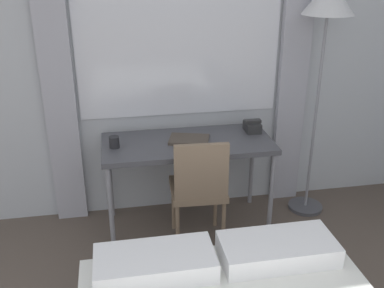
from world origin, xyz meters
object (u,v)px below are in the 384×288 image
at_px(desk_chair, 199,186).
at_px(standing_lamp, 327,16).
at_px(telephone, 252,126).
at_px(book, 189,139).
at_px(mug, 114,142).
at_px(desk, 188,148).

height_order(desk_chair, standing_lamp, standing_lamp).
bearing_deg(telephone, book, -168.76).
distance_m(book, mug, 0.56).
bearing_deg(telephone, mug, -173.38).
bearing_deg(desk_chair, book, 97.43).
xyz_separation_m(desk, desk_chair, (0.03, -0.28, -0.18)).
relative_size(desk_chair, book, 2.59).
xyz_separation_m(desk_chair, standing_lamp, (1.02, 0.35, 1.13)).
xyz_separation_m(standing_lamp, book, (-1.05, -0.06, -0.88)).
height_order(desk, standing_lamp, standing_lamp).
height_order(telephone, book, telephone).
bearing_deg(desk, mug, -178.07).
distance_m(desk_chair, telephone, 0.70).
xyz_separation_m(desk, mug, (-0.55, -0.02, 0.10)).
relative_size(desk, telephone, 8.58).
relative_size(book, mug, 3.98).
bearing_deg(mug, telephone, 6.62).
relative_size(desk, book, 3.78).
bearing_deg(desk_chair, mug, 158.69).
xyz_separation_m(telephone, book, (-0.53, -0.11, -0.03)).
distance_m(standing_lamp, mug, 1.82).
height_order(standing_lamp, mug, standing_lamp).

